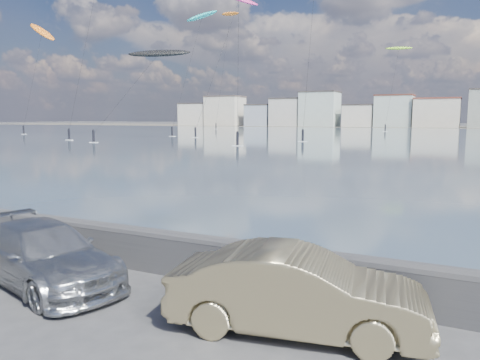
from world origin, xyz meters
name	(u,v)px	position (x,y,z in m)	size (l,w,h in m)	color
ground	(98,319)	(0.00, 0.00, 0.00)	(700.00, 700.00, 0.00)	#333335
bay_water	(436,137)	(0.00, 91.50, 0.01)	(500.00, 177.00, 0.00)	#36485D
far_shore_strip	(455,127)	(0.00, 200.00, 0.01)	(500.00, 60.00, 0.00)	#4C473D
seawall	(178,252)	(0.00, 2.70, 0.58)	(400.00, 0.36, 1.08)	#28282B
far_buildings	(458,111)	(1.31, 186.00, 6.03)	(240.79, 13.26, 14.60)	beige
car_silver	(44,254)	(-2.38, 0.89, 0.69)	(1.92, 4.73, 1.37)	#AAADB0
car_champagne	(297,291)	(3.52, 1.14, 0.74)	(1.56, 4.47, 1.47)	tan
kitesurfer_5	(42,33)	(-87.46, 76.21, 23.81)	(9.46, 11.63, 26.97)	orange
kitesurfer_8	(159,54)	(-42.82, 61.30, 14.57)	(11.23, 18.29, 15.75)	black
kitesurfer_9	(239,1)	(-37.19, 80.75, 26.77)	(7.43, 16.22, 29.05)	#E5338C
kitesurfer_12	(399,50)	(-13.87, 136.40, 22.91)	(8.09, 15.83, 24.10)	#8CD826
kitesurfer_15	(230,16)	(-66.29, 133.20, 36.41)	(5.11, 10.61, 38.56)	orange
kitesurfer_17	(202,18)	(-49.25, 86.66, 25.80)	(5.83, 19.85, 28.41)	#19BFBF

